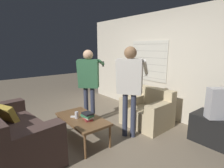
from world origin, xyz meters
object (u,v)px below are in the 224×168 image
Objects in this scene: person_right_standing at (130,81)px; spare_remote at (74,117)px; book_stack at (88,116)px; couch_blue at (9,137)px; person_left_standing at (89,77)px; coffee_table at (82,120)px; soda_can at (77,115)px; armchair_beige at (148,111)px.

person_right_standing reaches higher than spare_remote.
spare_remote is (-0.27, -0.13, -0.06)m from book_stack.
book_stack is (0.45, 1.16, 0.18)m from couch_blue.
person_left_standing is 1.01m from spare_remote.
couch_blue is 1.17m from coffee_table.
soda_can is at bearing -151.93° from person_right_standing.
couch_blue is 2.19m from person_right_standing.
person_left_standing is (-0.62, 0.55, 0.65)m from coffee_table.
person_left_standing is at bearing 166.84° from spare_remote.
person_right_standing is 7.14× the size of book_stack.
book_stack is 1.92× the size of soda_can.
soda_can is at bearing 49.93° from spare_remote.
book_stack reaches higher than soda_can.
couch_blue reaches higher than armchair_beige.
soda_can is at bearing -149.94° from book_stack.
couch_blue is 1.66× the size of coffee_table.
coffee_table is 8.76× the size of spare_remote.
spare_remote is at bearing 72.91° from couch_blue.
soda_can reaches higher than coffee_table.
person_right_standing is (1.04, 0.25, 0.05)m from person_left_standing.
soda_can is (0.25, 1.05, 0.17)m from couch_blue.
coffee_table is 0.64× the size of person_right_standing.
couch_blue reaches higher than book_stack.
person_right_standing is 1.16m from soda_can.
person_right_standing is 1.00m from book_stack.
armchair_beige reaches higher than soda_can.
armchair_beige is at bearing 113.53° from spare_remote.
coffee_table is at bearing 78.89° from spare_remote.
couch_blue is 1.26m from book_stack.
couch_blue is at bearing 75.16° from armchair_beige.
couch_blue is at bearing -123.79° from person_left_standing.
book_stack is at bearing 81.93° from armchair_beige.
spare_remote is (-0.54, -0.89, -0.65)m from person_right_standing.
person_right_standing is 13.71× the size of soda_can.
soda_can is at bearing 69.27° from couch_blue.
couch_blue is 1.88× the size of armchair_beige.
soda_can is 1.00× the size of spare_remote.
armchair_beige is at bearing 0.20° from person_left_standing.
person_left_standing is 13.10× the size of spare_remote.
coffee_table is 0.16m from spare_remote.
couch_blue is 1.07× the size of person_right_standing.
spare_remote is (-0.43, -1.58, 0.14)m from armchair_beige.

